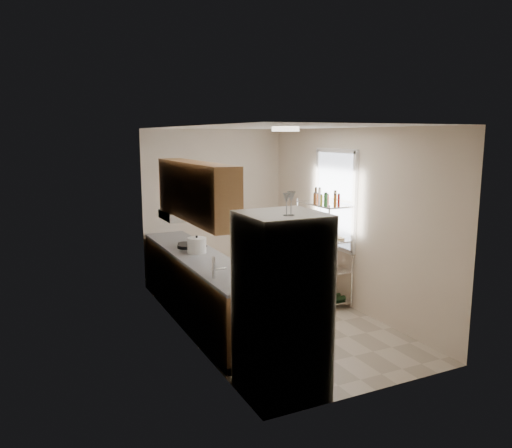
# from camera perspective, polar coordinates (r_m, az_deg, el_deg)

# --- Properties ---
(room) EXTENTS (2.52, 4.42, 2.62)m
(room) POSITION_cam_1_polar(r_m,az_deg,el_deg) (6.67, 2.03, -0.21)
(room) COLOR #BBAD98
(room) RESTS_ON ground
(counter_run) EXTENTS (0.63, 3.51, 0.90)m
(counter_run) POSITION_cam_1_polar(r_m,az_deg,el_deg) (6.91, -6.55, -7.14)
(counter_run) COLOR #9F7344
(counter_run) RESTS_ON ground
(upper_cabinets) EXTENTS (0.33, 2.20, 0.72)m
(upper_cabinets) POSITION_cam_1_polar(r_m,az_deg,el_deg) (6.27, -6.95, 3.77)
(upper_cabinets) COLOR #9F7344
(upper_cabinets) RESTS_ON room
(range_hood) EXTENTS (0.50, 0.60, 0.12)m
(range_hood) POSITION_cam_1_polar(r_m,az_deg,el_deg) (7.10, -8.55, 1.05)
(range_hood) COLOR #B7BABC
(range_hood) RESTS_ON room
(window) EXTENTS (0.06, 1.00, 1.46)m
(window) POSITION_cam_1_polar(r_m,az_deg,el_deg) (7.56, 9.05, 2.81)
(window) COLOR white
(window) RESTS_ON room
(bakers_rack) EXTENTS (0.45, 0.90, 1.73)m
(bakers_rack) POSITION_cam_1_polar(r_m,az_deg,el_deg) (7.46, 7.81, -0.69)
(bakers_rack) COLOR silver
(bakers_rack) RESTS_ON ground
(ceiling_dome) EXTENTS (0.34, 0.34, 0.05)m
(ceiling_dome) POSITION_cam_1_polar(r_m,az_deg,el_deg) (6.30, 3.39, 10.78)
(ceiling_dome) COLOR white
(ceiling_dome) RESTS_ON room
(refrigerator) EXTENTS (0.74, 0.74, 1.79)m
(refrigerator) POSITION_cam_1_polar(r_m,az_deg,el_deg) (4.82, 2.92, -9.29)
(refrigerator) COLOR white
(refrigerator) RESTS_ON ground
(wine_glass_a) EXTENTS (0.08, 0.08, 0.21)m
(wine_glass_a) POSITION_cam_1_polar(r_m,az_deg,el_deg) (4.44, 4.03, 2.36)
(wine_glass_a) COLOR silver
(wine_glass_a) RESTS_ON refrigerator
(wine_glass_b) EXTENTS (0.07, 0.07, 0.20)m
(wine_glass_b) POSITION_cam_1_polar(r_m,az_deg,el_deg) (4.43, 3.51, 2.25)
(wine_glass_b) COLOR silver
(wine_glass_b) RESTS_ON refrigerator
(rice_cooker) EXTENTS (0.26, 0.26, 0.21)m
(rice_cooker) POSITION_cam_1_polar(r_m,az_deg,el_deg) (6.90, -6.78, -2.43)
(rice_cooker) COLOR white
(rice_cooker) RESTS_ON counter_run
(frying_pan_large) EXTENTS (0.34, 0.34, 0.05)m
(frying_pan_large) POSITION_cam_1_polar(r_m,az_deg,el_deg) (7.23, -7.95, -2.55)
(frying_pan_large) COLOR black
(frying_pan_large) RESTS_ON counter_run
(frying_pan_small) EXTENTS (0.24, 0.24, 0.04)m
(frying_pan_small) POSITION_cam_1_polar(r_m,az_deg,el_deg) (7.39, -8.15, -2.29)
(frying_pan_small) COLOR black
(frying_pan_small) RESTS_ON counter_run
(cutting_board) EXTENTS (0.41, 0.48, 0.03)m
(cutting_board) POSITION_cam_1_polar(r_m,az_deg,el_deg) (7.38, 8.24, -1.48)
(cutting_board) COLOR tan
(cutting_board) RESTS_ON bakers_rack
(espresso_machine) EXTENTS (0.25, 0.30, 0.30)m
(espresso_machine) POSITION_cam_1_polar(r_m,az_deg,el_deg) (7.75, 7.24, 0.11)
(espresso_machine) COLOR black
(espresso_machine) RESTS_ON bakers_rack
(storage_bag) EXTENTS (0.10, 0.13, 0.14)m
(storage_bag) POSITION_cam_1_polar(r_m,az_deg,el_deg) (7.83, 6.25, -3.72)
(storage_bag) COLOR #A83014
(storage_bag) RESTS_ON bakers_rack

